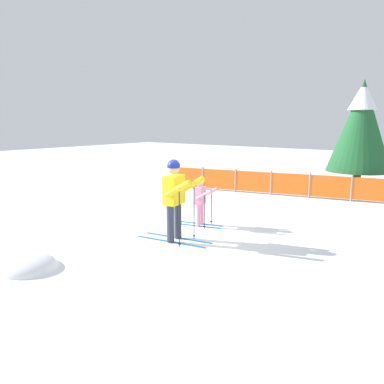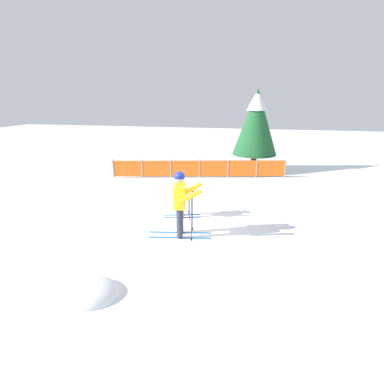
% 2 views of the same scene
% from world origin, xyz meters
% --- Properties ---
extents(ground_plane, '(60.00, 60.00, 0.00)m').
position_xyz_m(ground_plane, '(0.00, 0.00, 0.00)').
color(ground_plane, white).
extents(skier_adult, '(1.79, 0.87, 1.86)m').
position_xyz_m(skier_adult, '(-0.04, -0.21, 1.11)').
color(skier_adult, '#1966B2').
rests_on(skier_adult, ground_plane).
extents(skier_child, '(1.21, 0.63, 1.26)m').
position_xyz_m(skier_child, '(-0.32, 1.16, 0.74)').
color(skier_child, '#1966B2').
rests_on(skier_child, ground_plane).
extents(safety_fence, '(8.11, 1.85, 0.91)m').
position_xyz_m(safety_fence, '(-0.71, 6.13, 0.45)').
color(safety_fence, gray).
rests_on(safety_fence, ground_plane).
extents(conifer_far, '(2.24, 2.24, 4.16)m').
position_xyz_m(conifer_far, '(1.80, 8.04, 2.57)').
color(conifer_far, '#4C3823').
rests_on(conifer_far, ground_plane).
extents(snow_mound, '(1.26, 1.08, 0.51)m').
position_xyz_m(snow_mound, '(-1.21, -3.14, 0.00)').
color(snow_mound, white).
rests_on(snow_mound, ground_plane).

